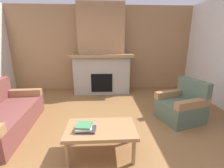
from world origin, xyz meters
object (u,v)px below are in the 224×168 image
couch (1,117)px  armchair (181,106)px  fireplace (101,56)px  coffee_table (101,131)px

couch → armchair: bearing=4.4°
couch → fireplace: bearing=52.0°
fireplace → couch: 3.08m
couch → armchair: same height
fireplace → coffee_table: bearing=-89.8°
couch → coffee_table: 1.96m
fireplace → armchair: (1.69, -2.06, -0.87)m
fireplace → armchair: 2.80m
armchair → coffee_table: bearing=-149.6°
fireplace → couch: size_ratio=1.46×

